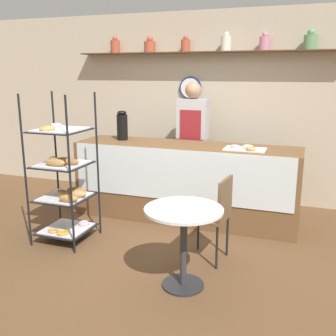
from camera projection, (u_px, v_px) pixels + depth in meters
ground_plane at (157, 250)px, 4.21m from camera, size 14.00×14.00×0.00m
back_wall at (207, 106)px, 5.76m from camera, size 10.00×0.30×2.70m
display_counter at (185, 182)px, 5.02m from camera, size 2.82×0.70×0.97m
pastry_rack at (64, 179)px, 4.31m from camera, size 0.57×0.58×1.65m
person_worker at (193, 139)px, 5.41m from camera, size 0.41×0.23×1.73m
cafe_table at (184, 228)px, 3.39m from camera, size 0.68×0.68×0.73m
cafe_chair at (216, 211)px, 3.87m from camera, size 0.42×0.42×0.87m
coffee_carafe at (122, 126)px, 5.22m from camera, size 0.14×0.14×0.39m
donut_tray_counter at (245, 148)px, 4.60m from camera, size 0.48×0.30×0.05m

